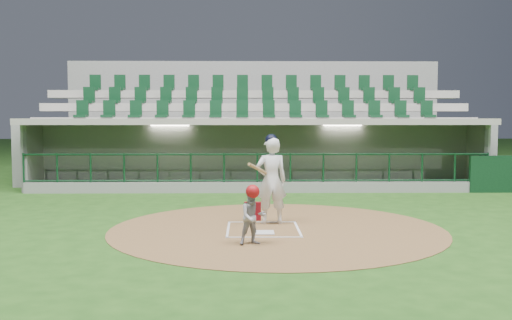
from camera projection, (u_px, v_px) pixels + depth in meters
The scene contains 8 objects.
ground at pixel (263, 227), 12.51m from camera, with size 120.00×120.00×0.00m, color #1D4614.
dirt_circle at pixel (277, 229), 12.32m from camera, with size 7.20×7.20×0.01m, color brown.
home_plate at pixel (264, 232), 11.81m from camera, with size 0.43×0.43×0.02m, color silver.
batter_box_chalk at pixel (263, 229), 12.21m from camera, with size 1.55×1.80×0.01m.
dugout_structure at pixel (258, 159), 20.24m from camera, with size 16.40×3.70×3.00m.
seating_deck at pixel (255, 143), 23.29m from camera, with size 17.00×6.72×5.15m.
batter at pixel (271, 179), 12.83m from camera, with size 0.93×0.93×2.03m.
catcher at pixel (253, 215), 10.70m from camera, with size 0.61×0.54×1.13m.
Camera 1 is at (-0.37, -12.37, 2.35)m, focal length 40.00 mm.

